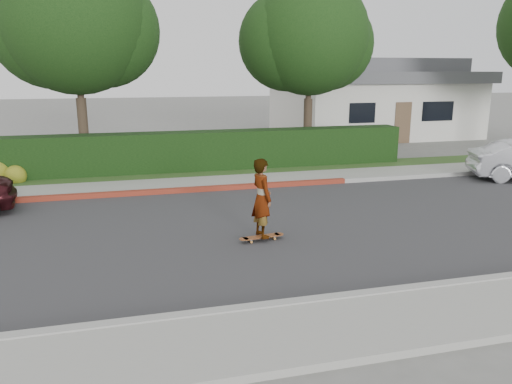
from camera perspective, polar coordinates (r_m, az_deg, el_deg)
ground at (r=13.03m, az=13.40°, el=-3.09°), size 120.00×120.00×0.00m
road at (r=13.03m, az=13.40°, el=-3.07°), size 60.00×8.00×0.01m
curb_near at (r=9.80m, az=24.75°, el=-9.25°), size 60.00×0.20×0.15m
curb_far at (r=16.61m, az=6.84°, el=1.10°), size 60.00×0.20×0.15m
curb_red_section at (r=15.53m, az=-10.61°, el=0.07°), size 12.00×0.21×0.15m
sidewalk_far at (r=17.44m, az=5.77°, el=1.68°), size 60.00×1.60×0.12m
planting_strip at (r=18.92m, az=4.09°, el=2.64°), size 60.00×1.60×0.10m
hedge at (r=18.65m, az=-5.27°, el=4.64°), size 15.00×1.00×1.50m
flowering_shrub at (r=18.47m, az=-26.97°, el=1.78°), size 1.40×1.00×0.90m
tree_left at (r=19.78m, az=-20.00°, el=17.55°), size 5.99×5.21×8.00m
tree_center at (r=21.53m, az=5.94°, el=16.94°), size 5.66×4.84×7.44m
house at (r=30.42m, az=12.97°, el=10.44°), size 10.60×8.60×4.30m
skateboard at (r=11.12m, az=0.65°, el=-5.14°), size 1.07×0.36×0.10m
skateboarder at (r=10.86m, az=0.67°, el=-0.70°), size 0.54×0.71×1.75m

